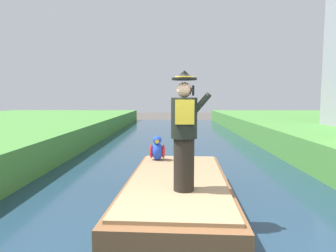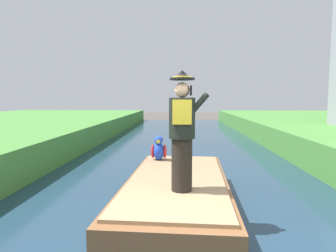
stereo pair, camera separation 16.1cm
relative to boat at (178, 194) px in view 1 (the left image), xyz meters
The scene contains 3 objects.
boat is the anchor object (origin of this frame).
person_pirate 1.45m from the boat, 83.23° to the right, with size 0.61×0.42×1.85m.
parrot_plush 1.63m from the boat, 106.98° to the left, with size 0.36×0.35×0.57m.
Camera 1 is at (-0.08, -3.34, 2.14)m, focal length 30.96 mm.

